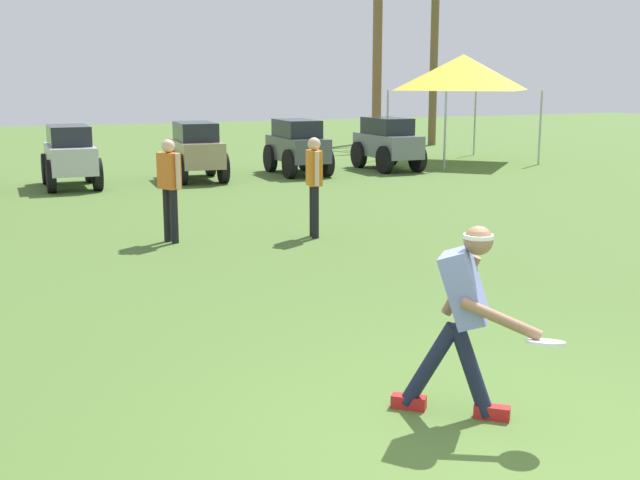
% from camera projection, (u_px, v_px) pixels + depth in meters
% --- Properties ---
extents(ground_plane, '(80.00, 80.00, 0.00)m').
position_uv_depth(ground_plane, '(486.00, 442.00, 5.50)').
color(ground_plane, '#4B6B2D').
extents(frisbee_thrower, '(0.74, 0.92, 1.43)m').
position_uv_depth(frisbee_thrower, '(463.00, 311.00, 5.80)').
color(frisbee_thrower, '#191E38').
rests_on(frisbee_thrower, ground_plane).
extents(frisbee_in_flight, '(0.37, 0.37, 0.07)m').
position_uv_depth(frisbee_in_flight, '(546.00, 343.00, 5.46)').
color(frisbee_in_flight, white).
extents(teammate_near_sideline, '(0.32, 0.48, 1.56)m').
position_uv_depth(teammate_near_sideline, '(169.00, 181.00, 12.01)').
color(teammate_near_sideline, black).
rests_on(teammate_near_sideline, ground_plane).
extents(teammate_deep, '(0.27, 0.50, 1.56)m').
position_uv_depth(teammate_deep, '(314.00, 178.00, 12.40)').
color(teammate_deep, black).
rests_on(teammate_deep, ground_plane).
extents(parked_car_slot_c, '(1.24, 2.38, 1.40)m').
position_uv_depth(parked_car_slot_c, '(70.00, 155.00, 18.19)').
color(parked_car_slot_c, '#B7BABF').
rests_on(parked_car_slot_c, ground_plane).
extents(parked_car_slot_d, '(1.36, 2.43, 1.40)m').
position_uv_depth(parked_car_slot_d, '(196.00, 150.00, 19.49)').
color(parked_car_slot_d, '#998466').
rests_on(parked_car_slot_d, ground_plane).
extents(parked_car_slot_e, '(1.27, 2.39, 1.40)m').
position_uv_depth(parked_car_slot_e, '(297.00, 145.00, 20.68)').
color(parked_car_slot_e, '#474C51').
rests_on(parked_car_slot_e, ground_plane).
extents(parked_car_slot_f, '(1.21, 2.37, 1.40)m').
position_uv_depth(parked_car_slot_f, '(387.00, 142.00, 21.69)').
color(parked_car_slot_f, slate).
rests_on(parked_car_slot_f, ground_plane).
extents(palm_tree_left_of_centre, '(3.30, 3.52, 6.81)m').
position_uv_depth(palm_tree_left_of_centre, '(378.00, 40.00, 30.50)').
color(palm_tree_left_of_centre, brown).
rests_on(palm_tree_left_of_centre, ground_plane).
extents(palm_tree_right_of_centre, '(3.67, 2.91, 6.44)m').
position_uv_depth(palm_tree_right_of_centre, '(435.00, 35.00, 29.00)').
color(palm_tree_right_of_centre, brown).
rests_on(palm_tree_right_of_centre, ground_plane).
extents(event_tent, '(3.37, 3.37, 3.13)m').
position_uv_depth(event_tent, '(463.00, 72.00, 23.38)').
color(event_tent, '#B2B5BA').
rests_on(event_tent, ground_plane).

